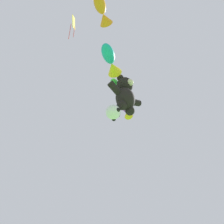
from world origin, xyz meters
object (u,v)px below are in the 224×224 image
object	(u,v)px
fish_kite_violet	(127,111)
teddy_bear_kite	(125,94)
soccer_ball_kite	(113,112)
fish_kite_teal	(111,61)
fish_kite_emerald	(118,91)
fish_kite_tangerine	(102,12)
diamond_kite	(73,24)

from	to	relation	value
fish_kite_violet	teddy_bear_kite	bearing A→B (deg)	-139.68
soccer_ball_kite	fish_kite_teal	distance (m)	2.95
fish_kite_emerald	fish_kite_tangerine	xyz separation A→B (m)	(-3.70, -2.67, 0.91)
fish_kite_emerald	soccer_ball_kite	bearing A→B (deg)	-145.58
teddy_bear_kite	fish_kite_teal	bearing A→B (deg)	-166.91
diamond_kite	soccer_ball_kite	bearing A→B (deg)	-19.64
fish_kite_emerald	fish_kite_teal	xyz separation A→B (m)	(-1.86, -1.35, -0.03)
soccer_ball_kite	teddy_bear_kite	bearing A→B (deg)	-19.03
fish_kite_emerald	fish_kite_tangerine	bearing A→B (deg)	-144.17
soccer_ball_kite	fish_kite_teal	xyz separation A→B (m)	(-0.71, -0.56, 2.81)
soccer_ball_kite	fish_kite_violet	xyz separation A→B (m)	(3.00, 1.73, 2.85)
soccer_ball_kite	diamond_kite	distance (m)	6.83
fish_kite_violet	diamond_kite	xyz separation A→B (m)	(-5.58, -0.81, 3.41)
fish_kite_teal	soccer_ball_kite	bearing A→B (deg)	38.16
fish_kite_teal	fish_kite_tangerine	size ratio (longest dim) A/B	1.28
fish_kite_teal	fish_kite_tangerine	world-z (taller)	fish_kite_tangerine
fish_kite_teal	diamond_kite	xyz separation A→B (m)	(-1.87, 1.48, 3.45)
soccer_ball_kite	fish_kite_tangerine	size ratio (longest dim) A/B	0.50
fish_kite_tangerine	fish_kite_teal	bearing A→B (deg)	35.75
teddy_bear_kite	diamond_kite	world-z (taller)	diamond_kite
fish_kite_tangerine	diamond_kite	size ratio (longest dim) A/B	0.60
fish_kite_teal	diamond_kite	distance (m)	4.19
soccer_ball_kite	diamond_kite	xyz separation A→B (m)	(-2.58, 0.92, 6.26)
teddy_bear_kite	fish_kite_violet	bearing A→B (deg)	40.32
teddy_bear_kite	fish_kite_violet	xyz separation A→B (m)	(2.32, 1.97, 1.35)
fish_kite_emerald	diamond_kite	bearing A→B (deg)	177.92
fish_kite_tangerine	diamond_kite	world-z (taller)	diamond_kite
soccer_ball_kite	fish_kite_emerald	xyz separation A→B (m)	(1.15, 0.79, 2.84)
soccer_ball_kite	fish_kite_tangerine	distance (m)	4.91
fish_kite_emerald	fish_kite_tangerine	world-z (taller)	fish_kite_tangerine
teddy_bear_kite	fish_kite_teal	xyz separation A→B (m)	(-1.40, -0.32, 1.30)
teddy_bear_kite	soccer_ball_kite	bearing A→B (deg)	160.97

